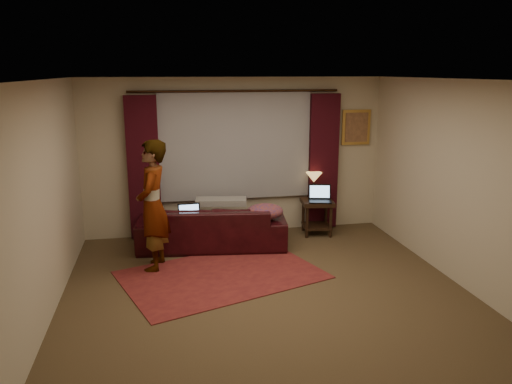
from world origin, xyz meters
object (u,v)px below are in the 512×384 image
(end_table, at_px, (317,217))
(person, at_px, (153,206))
(sofa, at_px, (212,219))
(laptop_table, at_px, (320,194))
(laptop_sofa, at_px, (190,214))
(tiffany_lamp, at_px, (314,185))

(end_table, bearing_deg, person, -159.29)
(sofa, distance_m, person, 1.22)
(laptop_table, bearing_deg, laptop_sofa, -159.19)
(laptop_sofa, relative_size, end_table, 0.63)
(sofa, height_order, laptop_sofa, sofa)
(laptop_sofa, height_order, tiffany_lamp, tiffany_lamp)
(laptop_sofa, xyz_separation_m, tiffany_lamp, (2.12, 0.55, 0.23))
(laptop_sofa, xyz_separation_m, end_table, (2.14, 0.39, -0.29))
(sofa, height_order, tiffany_lamp, tiffany_lamp)
(end_table, bearing_deg, tiffany_lamp, 97.38)
(tiffany_lamp, height_order, person, person)
(sofa, bearing_deg, laptop_sofa, 22.96)
(end_table, relative_size, laptop_table, 1.47)
(laptop_sofa, bearing_deg, person, -134.00)
(laptop_sofa, relative_size, laptop_table, 0.92)
(sofa, bearing_deg, end_table, -163.59)
(laptop_sofa, bearing_deg, laptop_table, 4.21)
(sofa, distance_m, laptop_sofa, 0.38)
(laptop_sofa, distance_m, end_table, 2.20)
(sofa, relative_size, tiffany_lamp, 5.18)
(person, bearing_deg, end_table, 121.38)
(end_table, xyz_separation_m, laptop_table, (0.01, -0.12, 0.43))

